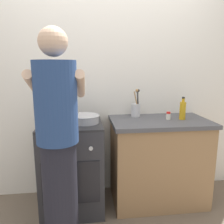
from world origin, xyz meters
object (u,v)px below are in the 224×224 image
(pot, at_px, (56,115))
(mixing_bowl, at_px, (85,118))
(person, at_px, (58,147))
(utensil_crock, at_px, (136,109))
(spice_bottle, at_px, (168,116))
(stove_range, at_px, (73,165))
(oil_bottle, at_px, (183,110))

(pot, bearing_deg, mixing_bowl, -10.17)
(mixing_bowl, distance_m, person, 0.58)
(utensil_crock, relative_size, spice_bottle, 3.75)
(pot, bearing_deg, person, -82.53)
(stove_range, xyz_separation_m, person, (-0.06, -0.57, 0.41))
(oil_bottle, distance_m, person, 1.33)
(pot, xyz_separation_m, oil_bottle, (1.27, -0.02, 0.03))
(utensil_crock, bearing_deg, pot, -168.58)
(utensil_crock, bearing_deg, stove_range, -164.90)
(person, bearing_deg, stove_range, 83.60)
(stove_range, bearing_deg, person, -96.40)
(spice_bottle, bearing_deg, oil_bottle, -2.19)
(pot, distance_m, spice_bottle, 1.13)
(pot, bearing_deg, utensil_crock, 11.42)
(pot, relative_size, spice_bottle, 3.20)
(spice_bottle, bearing_deg, stove_range, 179.95)
(utensil_crock, bearing_deg, person, -135.00)
(mixing_bowl, xyz_separation_m, person, (-0.20, -0.53, -0.08))
(utensil_crock, bearing_deg, mixing_bowl, -158.36)
(pot, bearing_deg, oil_bottle, -1.12)
(pot, height_order, spice_bottle, pot)
(mixing_bowl, bearing_deg, stove_range, 167.20)
(oil_bottle, bearing_deg, mixing_bowl, -178.54)
(spice_bottle, bearing_deg, mixing_bowl, -177.91)
(spice_bottle, xyz_separation_m, oil_bottle, (0.15, -0.01, 0.06))
(spice_bottle, bearing_deg, pot, 179.02)
(stove_range, bearing_deg, mixing_bowl, -12.80)
(stove_range, bearing_deg, pot, 172.51)
(utensil_crock, xyz_separation_m, spice_bottle, (0.30, -0.19, -0.05))
(spice_bottle, distance_m, oil_bottle, 0.16)
(stove_range, relative_size, pot, 3.47)
(pot, height_order, utensil_crock, utensil_crock)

